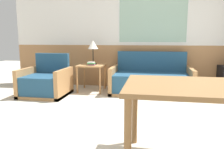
{
  "coord_description": "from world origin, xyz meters",
  "views": [
    {
      "loc": [
        -0.18,
        -2.64,
        1.16
      ],
      "look_at": [
        -0.83,
        0.97,
        0.56
      ],
      "focal_mm": 35.0,
      "sensor_mm": 36.0,
      "label": 1
    }
  ],
  "objects": [
    {
      "name": "couch",
      "position": [
        -0.17,
        2.05,
        0.26
      ],
      "size": [
        1.71,
        0.89,
        0.88
      ],
      "color": "#B27F4C",
      "rests_on": "ground_plane"
    },
    {
      "name": "side_table",
      "position": [
        -1.49,
        2.04,
        0.5
      ],
      "size": [
        0.57,
        0.57,
        0.59
      ],
      "color": "#B27F4C",
      "rests_on": "ground_plane"
    },
    {
      "name": "book_stack",
      "position": [
        -1.46,
        1.94,
        0.63
      ],
      "size": [
        0.17,
        0.17,
        0.07
      ],
      "color": "#994C84",
      "rests_on": "side_table"
    },
    {
      "name": "ground_plane",
      "position": [
        0.0,
        0.0,
        0.0
      ],
      "size": [
        16.0,
        16.0,
        0.0
      ],
      "primitive_type": "plane",
      "color": "beige"
    },
    {
      "name": "armchair",
      "position": [
        -2.31,
        1.49,
        0.26
      ],
      "size": [
        0.9,
        0.84,
        0.85
      ],
      "rotation": [
        0.0,
        0.0,
        0.05
      ],
      "color": "#B27F4C",
      "rests_on": "ground_plane"
    },
    {
      "name": "table_lamp",
      "position": [
        -1.47,
        2.13,
        1.01
      ],
      "size": [
        0.23,
        0.23,
        0.54
      ],
      "color": "black",
      "rests_on": "side_table"
    },
    {
      "name": "wall_back",
      "position": [
        -0.01,
        2.63,
        1.37
      ],
      "size": [
        7.2,
        0.09,
        2.7
      ],
      "color": "#AD7A4C",
      "rests_on": "ground_plane"
    }
  ]
}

